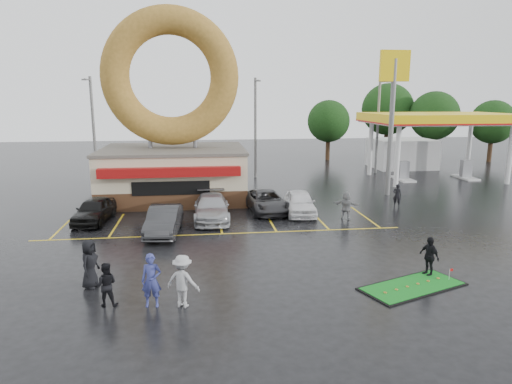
{
  "coord_description": "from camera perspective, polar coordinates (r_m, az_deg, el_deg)",
  "views": [
    {
      "loc": [
        -1.12,
        -20.43,
        7.27
      ],
      "look_at": [
        1.9,
        3.78,
        2.2
      ],
      "focal_mm": 32.0,
      "sensor_mm": 36.0,
      "label": 1
    }
  ],
  "objects": [
    {
      "name": "car_grey",
      "position": [
        29.48,
        1.26,
        -1.16
      ],
      "size": [
        2.78,
        5.16,
        1.38
      ],
      "primitive_type": "imported",
      "rotation": [
        0.0,
        0.0,
        0.1
      ],
      "color": "#2D2D2F",
      "rests_on": "ground"
    },
    {
      "name": "dumpster",
      "position": [
        33.98,
        -17.8,
        -0.06
      ],
      "size": [
        1.99,
        1.51,
        1.3
      ],
      "primitive_type": "cube",
      "rotation": [
        0.0,
        0.0,
        -0.19
      ],
      "color": "#19421C",
      "rests_on": "ground"
    },
    {
      "name": "gas_station",
      "position": [
        46.59,
        20.0,
        6.64
      ],
      "size": [
        12.3,
        13.65,
        5.9
      ],
      "color": "silver",
      "rests_on": "ground"
    },
    {
      "name": "streetlight_mid",
      "position": [
        41.74,
        -0.06,
        8.32
      ],
      "size": [
        0.4,
        2.21,
        9.0
      ],
      "color": "slate",
      "rests_on": "ground"
    },
    {
      "name": "person_walker_near",
      "position": [
        28.15,
        11.2,
        -1.66
      ],
      "size": [
        1.62,
        1.25,
        1.71
      ],
      "primitive_type": "imported",
      "rotation": [
        0.0,
        0.0,
        2.6
      ],
      "color": "gray",
      "rests_on": "ground"
    },
    {
      "name": "tree_far_c",
      "position": [
        59.15,
        16.13,
        9.9
      ],
      "size": [
        6.3,
        6.3,
        9.0
      ],
      "color": "#332114",
      "rests_on": "ground"
    },
    {
      "name": "tree_far_d",
      "position": [
        54.64,
        9.06,
        8.72
      ],
      "size": [
        4.9,
        4.9,
        7.0
      ],
      "color": "#332114",
      "rests_on": "ground"
    },
    {
      "name": "tree_far_a",
      "position": [
        57.3,
        21.4,
        8.86
      ],
      "size": [
        5.6,
        5.6,
        8.0
      ],
      "color": "#332114",
      "rests_on": "ground"
    },
    {
      "name": "car_white",
      "position": [
        28.96,
        5.51,
        -1.34
      ],
      "size": [
        2.15,
        4.51,
        1.49
      ],
      "primitive_type": "imported",
      "rotation": [
        0.0,
        0.0,
        -0.09
      ],
      "color": "white",
      "rests_on": "ground"
    },
    {
      "name": "streetlight_left",
      "position": [
        41.39,
        -19.68,
        7.62
      ],
      "size": [
        0.4,
        2.21,
        9.0
      ],
      "color": "slate",
      "rests_on": "ground"
    },
    {
      "name": "person_blue",
      "position": [
        16.72,
        -12.94,
        -10.73
      ],
      "size": [
        0.73,
        0.5,
        1.93
      ],
      "primitive_type": "imported",
      "rotation": [
        0.0,
        0.0,
        -0.06
      ],
      "color": "navy",
      "rests_on": "ground"
    },
    {
      "name": "tree_far_b",
      "position": [
        58.74,
        27.49,
        7.76
      ],
      "size": [
        4.9,
        4.9,
        7.0
      ],
      "color": "#332114",
      "rests_on": "ground"
    },
    {
      "name": "person_bystander",
      "position": [
        18.96,
        -20.08,
        -8.43
      ],
      "size": [
        0.86,
        1.08,
        1.93
      ],
      "primitive_type": "imported",
      "rotation": [
        0.0,
        0.0,
        1.28
      ],
      "color": "black",
      "rests_on": "ground"
    },
    {
      "name": "person_walker_far",
      "position": [
        32.27,
        17.23,
        -0.4
      ],
      "size": [
        0.68,
        0.59,
        1.55
      ],
      "primitive_type": "imported",
      "rotation": [
        0.0,
        0.0,
        2.65
      ],
      "color": "black",
      "rests_on": "ground"
    },
    {
      "name": "streetlight_right",
      "position": [
        45.74,
        15.03,
        8.23
      ],
      "size": [
        0.4,
        2.21,
        9.0
      ],
      "color": "slate",
      "rests_on": "ground"
    },
    {
      "name": "putting_green",
      "position": [
        19.2,
        18.98,
        -11.08
      ],
      "size": [
        4.61,
        3.25,
        0.53
      ],
      "color": "black",
      "rests_on": "ground"
    },
    {
      "name": "person_hoodie",
      "position": [
        16.5,
        -9.15,
        -10.94
      ],
      "size": [
        1.4,
        1.13,
        1.9
      ],
      "primitive_type": "imported",
      "rotation": [
        0.0,
        0.0,
        2.74
      ],
      "color": "#9B9B9E",
      "rests_on": "ground"
    },
    {
      "name": "person_blackjkt",
      "position": [
        17.26,
        -18.24,
        -10.91
      ],
      "size": [
        0.8,
        0.63,
        1.59
      ],
      "primitive_type": "imported",
      "rotation": [
        0.0,
        0.0,
        3.1
      ],
      "color": "black",
      "rests_on": "ground"
    },
    {
      "name": "car_dgrey",
      "position": [
        25.19,
        -11.44,
        -3.5
      ],
      "size": [
        1.94,
        4.65,
        1.49
      ],
      "primitive_type": "imported",
      "rotation": [
        0.0,
        0.0,
        -0.08
      ],
      "color": "#2B2B2E",
      "rests_on": "ground"
    },
    {
      "name": "ground",
      "position": [
        21.71,
        -3.79,
        -7.85
      ],
      "size": [
        120.0,
        120.0,
        0.0
      ],
      "primitive_type": "plane",
      "color": "black",
      "rests_on": "ground"
    },
    {
      "name": "person_cameraman",
      "position": [
        20.32,
        20.82,
        -7.53
      ],
      "size": [
        0.7,
        1.06,
        1.67
      ],
      "primitive_type": "imported",
      "rotation": [
        0.0,
        0.0,
        -1.24
      ],
      "color": "black",
      "rests_on": "ground"
    },
    {
      "name": "shell_sign",
      "position": [
        35.37,
        16.75,
        11.43
      ],
      "size": [
        2.2,
        0.36,
        10.6
      ],
      "color": "slate",
      "rests_on": "ground"
    },
    {
      "name": "donut_shop",
      "position": [
        33.57,
        -10.38,
        6.76
      ],
      "size": [
        10.2,
        8.7,
        13.5
      ],
      "color": "#472B19",
      "rests_on": "ground"
    },
    {
      "name": "car_black",
      "position": [
        28.63,
        -19.57,
        -2.15
      ],
      "size": [
        2.2,
        4.48,
        1.47
      ],
      "primitive_type": "imported",
      "rotation": [
        0.0,
        0.0,
        -0.11
      ],
      "color": "black",
      "rests_on": "ground"
    },
    {
      "name": "car_silver",
      "position": [
        27.66,
        -5.57,
        -1.96
      ],
      "size": [
        2.17,
        5.16,
        1.49
      ],
      "primitive_type": "imported",
      "rotation": [
        0.0,
        0.0,
        -0.02
      ],
      "color": "#A0A1A5",
      "rests_on": "ground"
    }
  ]
}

